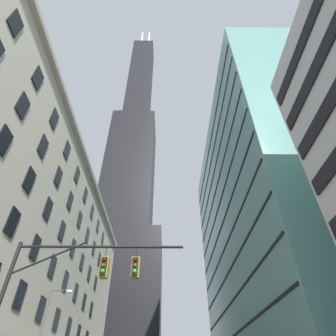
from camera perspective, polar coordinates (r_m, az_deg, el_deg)
The scene contains 4 objects.
station_building at distance 42.10m, azimuth -31.37°, elevation -16.18°, with size 17.49×57.29×29.65m.
dark_skyscraper at distance 113.72m, azimuth -8.54°, elevation -6.62°, with size 28.97×28.97×213.64m.
glass_office_midrise at distance 52.63m, azimuth 21.34°, elevation -11.39°, with size 19.09×47.25×48.90m.
traffic_signal_mast at distance 15.22m, azimuth -19.12°, elevation -22.36°, with size 8.93×0.63×8.05m.
Camera 1 is at (1.37, -11.62, 1.91)m, focal length 29.08 mm.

